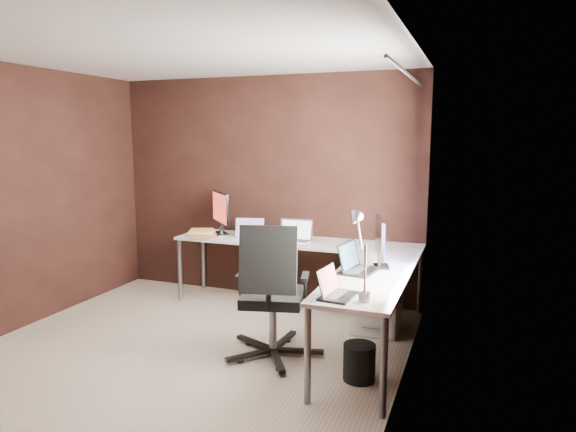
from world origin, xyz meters
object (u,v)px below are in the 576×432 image
object	(u,v)px
monitor_left	(220,211)
book_stack	(202,234)
monitor_right	(380,240)
office_chair	(272,318)
laptop_silver	(295,237)
desk_lamp	(358,244)
wastebasket	(359,362)
laptop_black_big	(355,265)
laptop_black_small	(335,290)
drawer_pedestal	(378,299)
laptop_white	(249,234)

from	to	relation	value
monitor_left	book_stack	bearing A→B (deg)	-65.53
monitor_right	office_chair	distance (m)	1.12
monitor_left	laptop_silver	size ratio (longest dim) A/B	1.27
desk_lamp	book_stack	bearing A→B (deg)	164.22
office_chair	wastebasket	world-z (taller)	office_chair
monitor_left	monitor_right	size ratio (longest dim) A/B	0.95
monitor_right	laptop_black_big	bearing A→B (deg)	125.61
laptop_black_big	laptop_black_small	xyz separation A→B (m)	(0.02, -0.71, -0.01)
desk_lamp	office_chair	size ratio (longest dim) A/B	0.52
monitor_right	laptop_black_small	distance (m)	0.95
laptop_black_small	drawer_pedestal	bearing A→B (deg)	3.94
monitor_left	laptop_white	xyz separation A→B (m)	(0.40, -0.11, -0.22)
desk_lamp	wastebasket	size ratio (longest dim) A/B	2.15
drawer_pedestal	laptop_silver	world-z (taller)	laptop_silver
book_stack	laptop_black_big	bearing A→B (deg)	-23.06
wastebasket	monitor_right	bearing A→B (deg)	88.32
monitor_left	laptop_white	size ratio (longest dim) A/B	1.32
wastebasket	office_chair	bearing A→B (deg)	168.97
laptop_black_small	office_chair	bearing A→B (deg)	62.38
laptop_silver	desk_lamp	world-z (taller)	desk_lamp
desk_lamp	monitor_right	bearing A→B (deg)	110.50
drawer_pedestal	book_stack	xyz separation A→B (m)	(-1.99, 0.15, 0.47)
drawer_pedestal	monitor_left	size ratio (longest dim) A/B	1.26
desk_lamp	office_chair	xyz separation A→B (m)	(-0.80, 0.40, -0.77)
drawer_pedestal	wastebasket	xyz separation A→B (m)	(0.07, -1.09, -0.16)
monitor_left	monitor_right	bearing A→B (deg)	22.36
drawer_pedestal	office_chair	xyz separation A→B (m)	(-0.70, -0.94, 0.04)
laptop_white	office_chair	bearing A→B (deg)	-73.56
desk_lamp	laptop_white	bearing A→B (deg)	153.73
laptop_white	laptop_black_big	size ratio (longest dim) A/B	0.91
laptop_black_big	office_chair	distance (m)	0.82
laptop_white	wastebasket	size ratio (longest dim) A/B	1.28
drawer_pedestal	laptop_silver	distance (m)	1.08
office_chair	monitor_right	bearing A→B (deg)	17.32
laptop_black_small	wastebasket	xyz separation A→B (m)	(0.12, 0.28, -0.63)
monitor_left	laptop_black_big	size ratio (longest dim) A/B	1.20
laptop_white	desk_lamp	bearing A→B (deg)	-61.77
laptop_black_big	book_stack	bearing A→B (deg)	75.75
laptop_white	laptop_silver	size ratio (longest dim) A/B	0.96
drawer_pedestal	laptop_black_big	bearing A→B (deg)	-96.13
laptop_black_small	office_chair	size ratio (longest dim) A/B	0.28
monitor_right	laptop_black_small	xyz separation A→B (m)	(-0.14, -0.92, -0.20)
laptop_black_big	office_chair	world-z (taller)	office_chair
monitor_left	desk_lamp	distance (m)	2.65
book_stack	office_chair	world-z (taller)	office_chair
drawer_pedestal	desk_lamp	xyz separation A→B (m)	(0.10, -1.35, 0.81)
laptop_black_small	desk_lamp	world-z (taller)	desk_lamp
monitor_right	laptop_silver	size ratio (longest dim) A/B	1.34
laptop_white	laptop_black_small	bearing A→B (deg)	-65.17
laptop_silver	laptop_black_small	xyz separation A→B (m)	(0.88, -1.64, -0.01)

